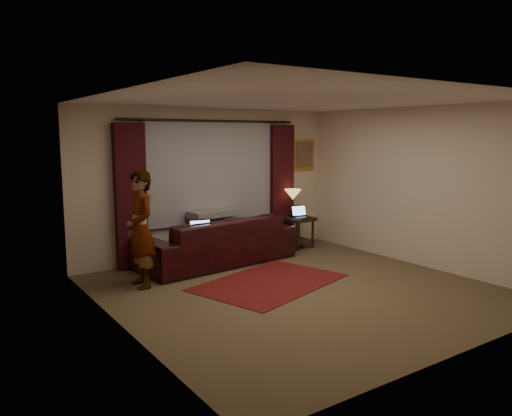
# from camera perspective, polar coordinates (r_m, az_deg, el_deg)

# --- Properties ---
(floor) EXTENTS (5.00, 5.00, 0.01)m
(floor) POSITION_cam_1_polar(r_m,az_deg,el_deg) (7.08, 4.87, -9.32)
(floor) COLOR brown
(floor) RESTS_ON ground
(ceiling) EXTENTS (5.00, 5.00, 0.02)m
(ceiling) POSITION_cam_1_polar(r_m,az_deg,el_deg) (6.76, 5.15, 12.22)
(ceiling) COLOR silver
(ceiling) RESTS_ON ground
(wall_back) EXTENTS (5.00, 0.02, 2.60)m
(wall_back) POSITION_cam_1_polar(r_m,az_deg,el_deg) (8.86, -5.28, 2.88)
(wall_back) COLOR beige
(wall_back) RESTS_ON ground
(wall_front) EXTENTS (5.00, 0.02, 2.60)m
(wall_front) POSITION_cam_1_polar(r_m,az_deg,el_deg) (5.13, 22.94, -1.74)
(wall_front) COLOR beige
(wall_front) RESTS_ON ground
(wall_left) EXTENTS (0.02, 5.00, 2.60)m
(wall_left) POSITION_cam_1_polar(r_m,az_deg,el_deg) (5.58, -15.32, -0.62)
(wall_left) COLOR beige
(wall_left) RESTS_ON ground
(wall_right) EXTENTS (0.02, 5.00, 2.60)m
(wall_right) POSITION_cam_1_polar(r_m,az_deg,el_deg) (8.59, 18.04, 2.33)
(wall_right) COLOR beige
(wall_right) RESTS_ON ground
(sheer_curtain) EXTENTS (2.50, 0.05, 1.80)m
(sheer_curtain) POSITION_cam_1_polar(r_m,az_deg,el_deg) (8.79, -5.11, 4.14)
(sheer_curtain) COLOR #98989F
(sheer_curtain) RESTS_ON wall_back
(drape_left) EXTENTS (0.50, 0.14, 2.30)m
(drape_left) POSITION_cam_1_polar(r_m,az_deg,el_deg) (8.16, -14.14, 1.34)
(drape_left) COLOR #350C12
(drape_left) RESTS_ON floor
(drape_right) EXTENTS (0.50, 0.14, 2.30)m
(drape_right) POSITION_cam_1_polar(r_m,az_deg,el_deg) (9.60, 2.91, 2.60)
(drape_right) COLOR #350C12
(drape_right) RESTS_ON floor
(curtain_rod) EXTENTS (0.04, 0.04, 3.40)m
(curtain_rod) POSITION_cam_1_polar(r_m,az_deg,el_deg) (8.73, -5.02, 9.89)
(curtain_rod) COLOR black
(curtain_rod) RESTS_ON wall_back
(picture_frame) EXTENTS (0.50, 0.04, 0.60)m
(picture_frame) POSITION_cam_1_polar(r_m,az_deg,el_deg) (9.99, 5.42, 6.08)
(picture_frame) COLOR gold
(picture_frame) RESTS_ON wall_back
(sofa) EXTENTS (2.79, 1.43, 1.08)m
(sofa) POSITION_cam_1_polar(r_m,az_deg,el_deg) (8.34, -4.49, -2.73)
(sofa) COLOR black
(sofa) RESTS_ON floor
(throw_blanket) EXTENTS (0.99, 0.50, 0.11)m
(throw_blanket) POSITION_cam_1_polar(r_m,az_deg,el_deg) (8.62, -4.75, 1.30)
(throw_blanket) COLOR gray
(throw_blanket) RESTS_ON sofa
(clothing_pile) EXTENTS (0.58, 0.50, 0.21)m
(clothing_pile) POSITION_cam_1_polar(r_m,az_deg,el_deg) (8.79, 0.98, -1.43)
(clothing_pile) COLOR #774754
(clothing_pile) RESTS_ON sofa
(laptop_sofa) EXTENTS (0.44, 0.46, 0.27)m
(laptop_sofa) POSITION_cam_1_polar(r_m,az_deg,el_deg) (7.87, -6.12, -2.43)
(laptop_sofa) COLOR black
(laptop_sofa) RESTS_ON sofa
(area_rug) EXTENTS (2.47, 1.99, 0.01)m
(area_rug) POSITION_cam_1_polar(r_m,az_deg,el_deg) (7.37, 1.59, -8.49)
(area_rug) COLOR maroon
(area_rug) RESTS_ON floor
(end_table) EXTENTS (0.54, 0.54, 0.59)m
(end_table) POSITION_cam_1_polar(r_m,az_deg,el_deg) (9.57, 4.82, -2.78)
(end_table) COLOR black
(end_table) RESTS_ON floor
(tiffany_lamp) EXTENTS (0.33, 0.33, 0.52)m
(tiffany_lamp) POSITION_cam_1_polar(r_m,az_deg,el_deg) (9.52, 4.22, 0.58)
(tiffany_lamp) COLOR olive
(tiffany_lamp) RESTS_ON end_table
(laptop_table) EXTENTS (0.36, 0.39, 0.23)m
(laptop_table) POSITION_cam_1_polar(r_m,az_deg,el_deg) (9.41, 5.24, -0.44)
(laptop_table) COLOR black
(laptop_table) RESTS_ON end_table
(person) EXTENTS (0.49, 0.49, 1.66)m
(person) POSITION_cam_1_polar(r_m,az_deg,el_deg) (7.18, -13.07, -2.40)
(person) COLOR gray
(person) RESTS_ON floor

